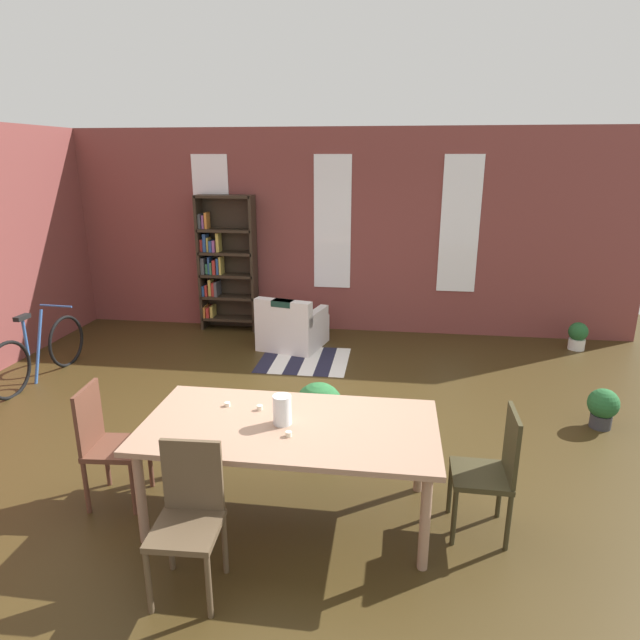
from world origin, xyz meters
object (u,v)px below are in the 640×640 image
Objects in this scene: vase_on_table at (282,410)px; bicycle_second at (39,353)px; potted_plant_window at (578,335)px; dining_table at (290,433)px; dining_chair_head_left at (106,441)px; bookshelf_tall at (224,264)px; dining_chair_near_left at (189,513)px; armchair_white at (292,328)px; potted_plant_by_shelf at (319,409)px; potted_plant_corner at (603,407)px; dining_chair_head_right at (492,468)px.

bicycle_second is (-3.42, 2.12, -0.53)m from vase_on_table.
dining_table is at bearing -128.47° from potted_plant_window.
dining_table is 9.78× the size of vase_on_table.
dining_chair_head_left is 0.46× the size of bookshelf_tall.
bicycle_second is (-3.47, 2.12, -0.35)m from dining_table.
dining_table is at bearing -67.07° from bookshelf_tall.
bicycle_second is at bearing -163.45° from potted_plant_window.
bookshelf_tall is 2.87m from bicycle_second.
bookshelf_tall is (-0.43, 4.41, 0.51)m from dining_chair_head_left.
dining_chair_near_left is at bearing -122.16° from dining_table.
dining_table is 4.80m from bookshelf_tall.
potted_plant_by_shelf is at bearing -73.76° from armchair_white.
dining_chair_near_left is 6.18m from potted_plant_window.
potted_plant_corner is (2.81, 1.76, -0.46)m from dining_table.
potted_plant_corner is at bearing -28.88° from armchair_white.
armchair_white is at bearing 100.58° from dining_table.
dining_chair_head_right is 2.33× the size of potted_plant_corner.
armchair_white is at bearing 151.12° from potted_plant_corner.
dining_chair_head_left is (-0.95, 0.76, 0.00)m from dining_chair_near_left.
potted_plant_corner is (4.67, -2.64, -0.80)m from bookshelf_tall.
dining_chair_near_left is 4.16m from bicycle_second.
dining_chair_head_left is at bearing -179.76° from dining_table.
bookshelf_tall is 3.61× the size of potted_plant_by_shelf.
dining_chair_head_right is at bearing 0.10° from dining_chair_head_left.
potted_plant_corner is (6.28, -0.36, -0.11)m from bicycle_second.
dining_table is 4.08m from bicycle_second.
potted_plant_window is (5.15, -0.27, -0.82)m from bookshelf_tall.
vase_on_table reaches higher than dining_chair_near_left.
potted_plant_by_shelf is (0.10, 1.15, -0.55)m from vase_on_table.
dining_table is 1.27× the size of bicycle_second.
bookshelf_tall reaches higher than potted_plant_by_shelf.
dining_chair_head_left reaches higher than armchair_white.
vase_on_table is at bearing -80.20° from armchair_white.
potted_plant_corner is at bearing 37.56° from dining_chair_near_left.
dining_chair_head_right is at bearing -114.11° from potted_plant_window.
potted_plant_corner is (2.76, 0.61, -0.09)m from potted_plant_by_shelf.
bookshelf_tall is (-1.81, 4.41, 0.16)m from vase_on_table.
dining_chair_head_right is at bearing -0.04° from vase_on_table.
dining_chair_head_right is 0.57× the size of bicycle_second.
armchair_white is (-0.69, 3.69, -0.41)m from dining_table.
dining_chair_head_right is (1.43, -0.00, -0.17)m from dining_table.
dining_table is 5.30m from potted_plant_window.
dining_chair_near_left is 4.47m from armchair_white.
bookshelf_tall is (-1.38, 5.17, 0.51)m from dining_chair_near_left.
dining_chair_head_left is 2.95m from bicycle_second.
dining_table reaches higher than potted_plant_corner.
dining_chair_head_right is at bearing 21.73° from dining_chair_near_left.
armchair_white is at bearing -173.67° from potted_plant_window.
vase_on_table is 0.38× the size of potted_plant_by_shelf.
dining_chair_head_left reaches higher than dining_table.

